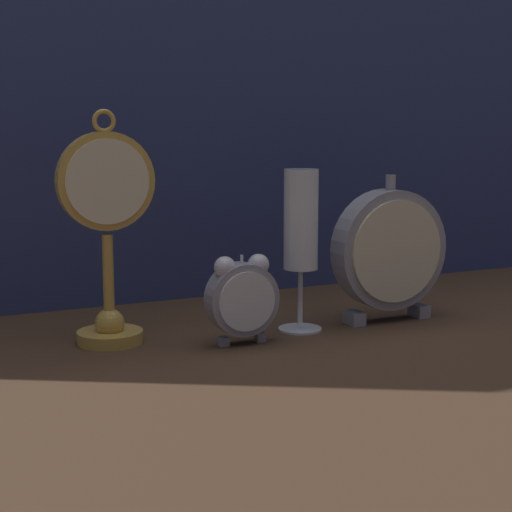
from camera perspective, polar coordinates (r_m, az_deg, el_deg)
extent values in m
plane|color=#422D1E|center=(1.09, 1.80, -6.04)|extent=(4.00, 4.00, 0.00)
cube|color=navy|center=(1.35, -4.56, 12.41)|extent=(1.76, 0.01, 0.72)
cylinder|color=gold|center=(1.12, -9.70, -5.33)|extent=(0.08, 0.08, 0.02)
sphere|color=gold|center=(1.11, -9.73, -4.44)|extent=(0.04, 0.04, 0.04)
cylinder|color=gold|center=(1.10, -9.80, -1.78)|extent=(0.01, 0.01, 0.13)
cylinder|color=gold|center=(1.08, -10.00, 4.94)|extent=(0.12, 0.02, 0.12)
cylinder|color=beige|center=(1.07, -9.86, 4.91)|extent=(0.11, 0.00, 0.11)
torus|color=gold|center=(1.08, -10.11, 8.85)|extent=(0.03, 0.01, 0.03)
cube|color=gray|center=(1.09, -2.18, -5.71)|extent=(0.01, 0.01, 0.01)
cube|color=gray|center=(1.11, 0.27, -5.42)|extent=(0.01, 0.01, 0.01)
cylinder|color=gray|center=(1.09, -0.95, -2.89)|extent=(0.09, 0.03, 0.09)
cylinder|color=silver|center=(1.07, -0.59, -3.06)|extent=(0.08, 0.00, 0.08)
sphere|color=silver|center=(1.07, -2.09, -0.76)|extent=(0.03, 0.03, 0.03)
sphere|color=silver|center=(1.09, 0.16, -0.58)|extent=(0.03, 0.03, 0.03)
cylinder|color=silver|center=(1.08, -0.96, -0.38)|extent=(0.00, 0.00, 0.02)
cube|color=gray|center=(1.20, 6.56, -4.13)|extent=(0.02, 0.03, 0.02)
cube|color=gray|center=(1.26, 10.81, -3.58)|extent=(0.02, 0.03, 0.02)
cylinder|color=gray|center=(1.22, 8.85, 0.44)|extent=(0.17, 0.04, 0.17)
cylinder|color=beige|center=(1.20, 9.41, 0.30)|extent=(0.14, 0.00, 0.14)
cylinder|color=gray|center=(1.20, 8.96, 4.89)|extent=(0.01, 0.01, 0.02)
cylinder|color=silver|center=(1.17, 2.95, -4.81)|extent=(0.06, 0.06, 0.01)
cylinder|color=silver|center=(1.16, 2.97, -2.78)|extent=(0.01, 0.01, 0.08)
cylinder|color=white|center=(1.14, 3.01, 2.45)|extent=(0.05, 0.05, 0.13)
cylinder|color=#DBC675|center=(1.14, 3.00, 1.28)|extent=(0.04, 0.04, 0.09)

